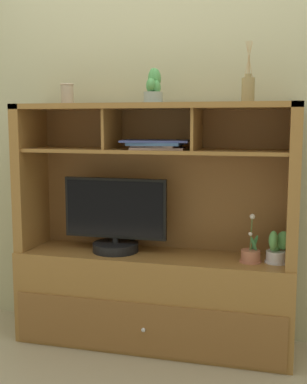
{
  "coord_description": "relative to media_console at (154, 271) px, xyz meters",
  "views": [
    {
      "loc": [
        0.71,
        -2.71,
        1.29
      ],
      "look_at": [
        0.0,
        0.0,
        0.9
      ],
      "focal_mm": 46.45,
      "sensor_mm": 36.0,
      "label": 1
    }
  ],
  "objects": [
    {
      "name": "potted_fern",
      "position": [
        0.69,
        -0.02,
        0.18
      ],
      "size": [
        0.13,
        0.13,
        0.18
      ],
      "color": "silver",
      "rests_on": "media_console"
    },
    {
      "name": "magazine_stack_left",
      "position": [
        0.02,
        -0.03,
        0.74
      ],
      "size": [
        0.4,
        0.27,
        0.05
      ],
      "color": "gray",
      "rests_on": "media_console"
    },
    {
      "name": "ceramic_vase",
      "position": [
        -0.52,
        -0.0,
        1.02
      ],
      "size": [
        0.08,
        0.08,
        0.12
      ],
      "color": "tan",
      "rests_on": "media_console"
    },
    {
      "name": "floor_plane",
      "position": [
        0.0,
        -0.01,
        -0.45
      ],
      "size": [
        6.0,
        6.0,
        0.02
      ],
      "primitive_type": "cube",
      "color": "tan",
      "rests_on": "ground"
    },
    {
      "name": "media_console",
      "position": [
        0.0,
        0.0,
        0.0
      ],
      "size": [
        1.59,
        0.44,
        1.4
      ],
      "color": "olive",
      "rests_on": "ground"
    },
    {
      "name": "back_wall",
      "position": [
        0.0,
        0.23,
        0.96
      ],
      "size": [
        6.0,
        0.02,
        2.8
      ],
      "primitive_type": "cube",
      "color": "#B2AF8A",
      "rests_on": "ground"
    },
    {
      "name": "diffuser_bottle",
      "position": [
        0.52,
        -0.03,
        1.03
      ],
      "size": [
        0.07,
        0.07,
        0.31
      ],
      "color": "#927C4E",
      "rests_on": "media_console"
    },
    {
      "name": "potted_orchid",
      "position": [
        0.56,
        -0.05,
        0.15
      ],
      "size": [
        0.12,
        0.12,
        0.27
      ],
      "color": "#B16950",
      "rests_on": "media_console"
    },
    {
      "name": "tv_monitor",
      "position": [
        -0.23,
        -0.02,
        0.28
      ],
      "size": [
        0.61,
        0.27,
        0.43
      ],
      "color": "black",
      "rests_on": "media_console"
    },
    {
      "name": "potted_succulent",
      "position": [
        0.0,
        -0.01,
        1.05
      ],
      "size": [
        0.12,
        0.13,
        0.2
      ],
      "color": "#8E9D98",
      "rests_on": "media_console"
    }
  ]
}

